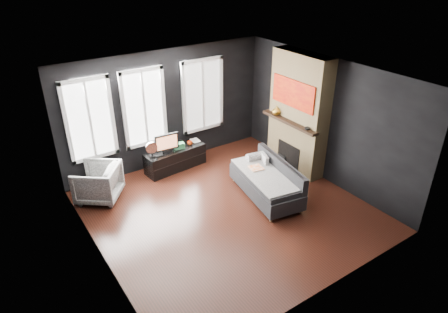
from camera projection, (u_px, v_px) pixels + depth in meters
floor at (228, 210)px, 7.90m from camera, size 5.00×5.00×0.00m
ceiling at (229, 77)px, 6.64m from camera, size 5.00×5.00×0.00m
wall_back at (166, 109)px, 9.10m from camera, size 5.00×0.02×2.70m
wall_left at (93, 192)px, 6.03m from camera, size 0.02×5.00×2.70m
wall_right at (325, 120)px, 8.51m from camera, size 0.02×5.00×2.70m
windows at (145, 68)px, 8.37m from camera, size 4.00×0.16×1.76m
fireplace at (298, 113)px, 8.85m from camera, size 0.70×1.62×2.70m
sofa at (266, 180)px, 8.19m from camera, size 1.20×1.93×0.78m
stripe_pillow at (265, 161)px, 8.53m from camera, size 0.17×0.32×0.31m
armchair at (98, 181)px, 8.09m from camera, size 1.10×1.11×0.83m
media_console at (175, 159)px, 9.29m from camera, size 1.48×0.58×0.50m
monitor at (167, 142)px, 8.93m from camera, size 0.57×0.16×0.51m
desk_fan at (152, 149)px, 8.76m from camera, size 0.31×0.31×0.37m
mug at (190, 143)px, 9.35m from camera, size 0.13×0.11×0.12m
book at (192, 137)px, 9.48m from camera, size 0.18×0.04×0.25m
storage_box at (179, 146)px, 9.20m from camera, size 0.26×0.19×0.13m
mantel_vase at (276, 110)px, 9.06m from camera, size 0.22×0.23×0.20m
mantel_clock at (308, 128)px, 8.37m from camera, size 0.14×0.14×0.04m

